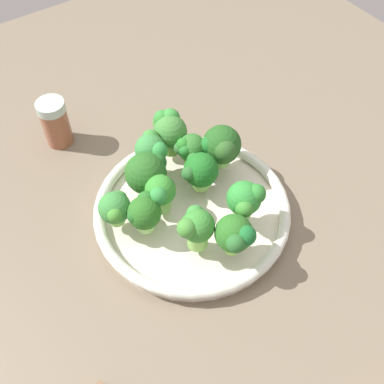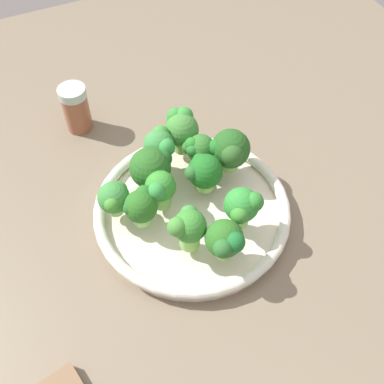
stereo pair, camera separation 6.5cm
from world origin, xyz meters
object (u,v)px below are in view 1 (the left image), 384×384
object	(u,v)px
broccoli_floret_3	(115,208)
broccoli_floret_6	(190,149)
broccoli_floret_10	(152,150)
pepper_shaker	(55,122)
broccoli_floret_5	(144,213)
broccoli_floret_11	(221,146)
broccoli_floret_2	(194,228)
broccoli_floret_7	(169,129)
bowl	(192,211)
broccoli_floret_8	(161,192)
broccoli_floret_9	(200,171)
broccoli_floret_0	(246,199)
broccoli_floret_1	(146,172)
broccoli_floret_4	(235,235)

from	to	relation	value
broccoli_floret_3	broccoli_floret_6	distance (cm)	14.52
broccoli_floret_10	pepper_shaker	distance (cm)	18.43
broccoli_floret_5	broccoli_floret_11	distance (cm)	15.70
broccoli_floret_2	broccoli_floret_7	xyz separation A→B (cm)	(-16.61, 6.75, 0.23)
bowl	broccoli_floret_5	xyz separation A→B (cm)	(-0.52, -7.32, 4.74)
broccoli_floret_8	pepper_shaker	size ratio (longest dim) A/B	0.72
broccoli_floret_6	broccoli_floret_10	bearing A→B (deg)	-115.82
broccoli_floret_3	broccoli_floret_9	xyz separation A→B (cm)	(1.08, 13.04, 0.16)
broccoli_floret_5	broccoli_floret_6	bearing A→B (deg)	117.77
broccoli_floret_6	broccoli_floret_9	xyz separation A→B (cm)	(4.13, -1.15, -0.08)
broccoli_floret_3	broccoli_floret_0	bearing A→B (deg)	57.93
broccoli_floret_1	broccoli_floret_10	world-z (taller)	broccoli_floret_1
broccoli_floret_0	broccoli_floret_10	xyz separation A→B (cm)	(-14.80, -5.72, -0.09)
broccoli_floret_10	broccoli_floret_11	xyz separation A→B (cm)	(4.92, 8.90, -0.16)
broccoli_floret_4	broccoli_floret_8	world-z (taller)	broccoli_floret_4
broccoli_floret_2	broccoli_floret_10	world-z (taller)	same
broccoli_floret_3	broccoli_floret_4	distance (cm)	16.48
broccoli_floret_7	pepper_shaker	distance (cm)	19.22
broccoli_floret_1	broccoli_floret_5	xyz separation A→B (cm)	(5.64, -3.78, -0.33)
broccoli_floret_9	broccoli_floret_7	bearing A→B (deg)	177.92
broccoli_floret_2	broccoli_floret_9	xyz separation A→B (cm)	(-8.00, 6.44, -0.73)
broccoli_floret_5	broccoli_floret_11	xyz separation A→B (cm)	(-3.59, 15.28, 0.50)
bowl	broccoli_floret_3	xyz separation A→B (cm)	(-3.51, -10.04, 4.48)
broccoli_floret_7	broccoli_floret_10	size ratio (longest dim) A/B	1.06
broccoli_floret_11	broccoli_floret_7	bearing A→B (deg)	-146.19
broccoli_floret_4	broccoli_floret_11	size ratio (longest dim) A/B	0.94
pepper_shaker	broccoli_floret_10	bearing A→B (deg)	27.58
broccoli_floret_2	broccoli_floret_5	bearing A→B (deg)	-147.49
broccoli_floret_4	broccoli_floret_5	xyz separation A→B (cm)	(-9.89, -7.53, -0.61)
broccoli_floret_1	pepper_shaker	world-z (taller)	broccoli_floret_1
broccoli_floret_5	pepper_shaker	world-z (taller)	broccoli_floret_5
broccoli_floret_1	broccoli_floret_8	bearing A→B (deg)	-3.31
broccoli_floret_10	broccoli_floret_11	size ratio (longest dim) A/B	0.96
broccoli_floret_0	broccoli_floret_11	xyz separation A→B (cm)	(-9.89, 3.18, -0.25)
broccoli_floret_0	broccoli_floret_9	size ratio (longest dim) A/B	1.11
broccoli_floret_7	broccoli_floret_10	world-z (taller)	broccoli_floret_7
bowl	broccoli_floret_11	xyz separation A→B (cm)	(-4.11, 7.96, 5.24)
broccoli_floret_9	broccoli_floret_6	bearing A→B (deg)	164.44
broccoli_floret_0	broccoli_floret_3	distance (cm)	17.52
broccoli_floret_3	broccoli_floret_5	distance (cm)	4.05
broccoli_floret_3	broccoli_floret_10	distance (cm)	10.68
broccoli_floret_1	broccoli_floret_11	world-z (taller)	broccoli_floret_11
broccoli_floret_4	broccoli_floret_11	world-z (taller)	broccoli_floret_11
broccoli_floret_2	broccoli_floret_6	world-z (taller)	broccoli_floret_2
broccoli_floret_1	broccoli_floret_2	size ratio (longest dim) A/B	1.02
broccoli_floret_11	pepper_shaker	bearing A→B (deg)	-140.56
broccoli_floret_2	broccoli_floret_8	bearing A→B (deg)	-177.43
broccoli_floret_9	broccoli_floret_11	bearing A→B (deg)	108.72
broccoli_floret_9	pepper_shaker	xyz separation A→B (cm)	(-22.76, -12.38, -1.92)
broccoli_floret_4	broccoli_floret_3	bearing A→B (deg)	-141.49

